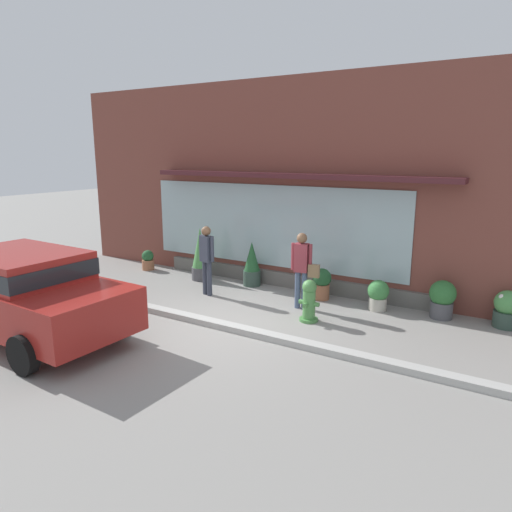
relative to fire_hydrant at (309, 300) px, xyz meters
name	(u,v)px	position (x,y,z in m)	size (l,w,h in m)	color
ground_plane	(222,324)	(-1.40, -1.04, -0.43)	(60.00, 60.00, 0.00)	gray
curb_strip	(216,324)	(-1.40, -1.24, -0.37)	(14.00, 0.24, 0.12)	#B2B2AD
storefront	(296,188)	(-1.42, 2.15, 2.04)	(14.00, 0.81, 5.07)	brown
fire_hydrant	(309,300)	(0.00, 0.00, 0.00)	(0.43, 0.41, 0.86)	#4C8C47
pedestrian_with_handbag	(302,265)	(-0.47, 0.63, 0.53)	(0.64, 0.24, 1.67)	#475675
pedestrian_passerby	(207,255)	(-2.82, 0.35, 0.53)	(0.48, 0.27, 1.65)	#333847
parked_car_red	(25,289)	(-4.07, -3.41, 0.47)	(4.24, 2.13, 1.58)	maroon
potted_plant_window_right	(442,298)	(2.24, 1.59, -0.01)	(0.53, 0.53, 0.79)	#4C4C51
potted_plant_doorstep	(200,255)	(-3.79, 1.34, 0.23)	(0.49, 0.49, 1.39)	#4C4C51
potted_plant_low_front	(252,265)	(-2.34, 1.58, 0.10)	(0.44, 0.44, 1.13)	#33473D
potted_plant_near_hydrant	(507,309)	(3.41, 1.70, -0.06)	(0.49, 0.49, 0.74)	#33473D
potted_plant_by_entrance	(378,294)	(0.98, 1.38, -0.08)	(0.46, 0.46, 0.67)	#B7B2A3
potted_plant_trailing_edge	(322,283)	(-0.36, 1.45, -0.04)	(0.43, 0.43, 0.73)	#9E6042
potted_plant_corner_tall	(148,260)	(-5.75, 1.38, -0.15)	(0.35, 0.35, 0.57)	#9E6042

